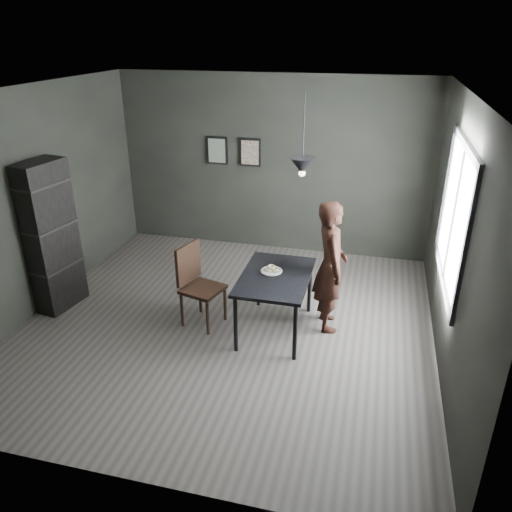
% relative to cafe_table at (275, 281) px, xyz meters
% --- Properties ---
extents(ground, '(5.00, 5.00, 0.00)m').
position_rel_cafe_table_xyz_m(ground, '(-0.60, 0.00, -0.67)').
color(ground, '#393531').
rests_on(ground, ground).
extents(back_wall, '(5.00, 0.10, 2.80)m').
position_rel_cafe_table_xyz_m(back_wall, '(-0.60, 2.50, 0.73)').
color(back_wall, black).
rests_on(back_wall, ground).
extents(ceiling, '(5.00, 5.00, 0.02)m').
position_rel_cafe_table_xyz_m(ceiling, '(-0.60, 0.00, 2.13)').
color(ceiling, silver).
rests_on(ceiling, ground).
extents(window_assembly, '(0.04, 1.96, 1.56)m').
position_rel_cafe_table_xyz_m(window_assembly, '(1.87, 0.20, 0.93)').
color(window_assembly, white).
rests_on(window_assembly, ground).
extents(cafe_table, '(0.80, 1.20, 0.75)m').
position_rel_cafe_table_xyz_m(cafe_table, '(0.00, 0.00, 0.00)').
color(cafe_table, black).
rests_on(cafe_table, ground).
extents(white_plate, '(0.23, 0.23, 0.01)m').
position_rel_cafe_table_xyz_m(white_plate, '(-0.07, 0.07, 0.08)').
color(white_plate, white).
rests_on(white_plate, cafe_table).
extents(donut_pile, '(0.18, 0.14, 0.08)m').
position_rel_cafe_table_xyz_m(donut_pile, '(-0.07, 0.07, 0.12)').
color(donut_pile, beige).
rests_on(donut_pile, white_plate).
extents(woman, '(0.54, 0.68, 1.63)m').
position_rel_cafe_table_xyz_m(woman, '(0.61, 0.26, 0.14)').
color(woman, black).
rests_on(woman, ground).
extents(wood_chair, '(0.55, 0.55, 1.03)m').
position_rel_cafe_table_xyz_m(wood_chair, '(-0.98, -0.04, -0.08)').
color(wood_chair, black).
rests_on(wood_chair, ground).
extents(shelf_unit, '(0.47, 0.70, 1.95)m').
position_rel_cafe_table_xyz_m(shelf_unit, '(-2.92, -0.09, 0.31)').
color(shelf_unit, black).
rests_on(shelf_unit, ground).
extents(pendant_lamp, '(0.28, 0.28, 0.86)m').
position_rel_cafe_table_xyz_m(pendant_lamp, '(0.25, 0.10, 1.38)').
color(pendant_lamp, black).
rests_on(pendant_lamp, ground).
extents(framed_print_left, '(0.34, 0.04, 0.44)m').
position_rel_cafe_table_xyz_m(framed_print_left, '(-1.50, 2.47, 0.93)').
color(framed_print_left, black).
rests_on(framed_print_left, ground).
extents(framed_print_right, '(0.34, 0.04, 0.44)m').
position_rel_cafe_table_xyz_m(framed_print_right, '(-0.95, 2.47, 0.93)').
color(framed_print_right, black).
rests_on(framed_print_right, ground).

